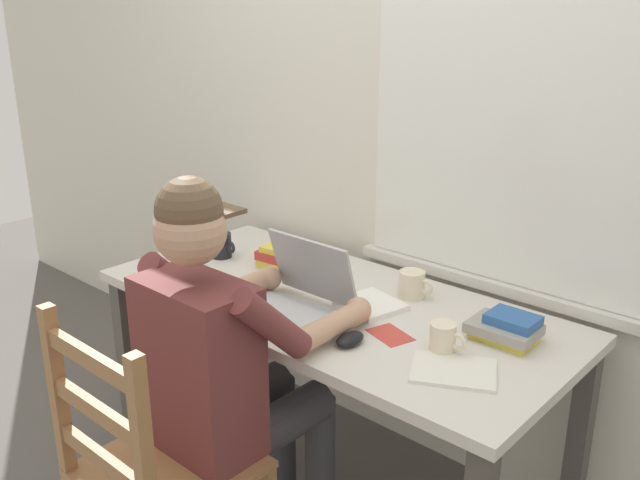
# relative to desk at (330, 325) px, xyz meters

# --- Properties ---
(back_wall) EXTENTS (6.00, 0.08, 2.60)m
(back_wall) POSITION_rel_desk_xyz_m (0.01, 0.45, 0.65)
(back_wall) COLOR silver
(back_wall) RESTS_ON ground
(desk) EXTENTS (1.59, 0.74, 0.73)m
(desk) POSITION_rel_desk_xyz_m (0.00, 0.00, 0.00)
(desk) COLOR beige
(desk) RESTS_ON ground
(seated_person) EXTENTS (0.50, 0.60, 1.25)m
(seated_person) POSITION_rel_desk_xyz_m (-0.00, -0.44, 0.04)
(seated_person) COLOR brown
(seated_person) RESTS_ON ground
(wooden_chair) EXTENTS (0.42, 0.42, 0.95)m
(wooden_chair) POSITION_rel_desk_xyz_m (-0.00, -0.72, -0.18)
(wooden_chair) COLOR olive
(wooden_chair) RESTS_ON ground
(laptop) EXTENTS (0.33, 0.30, 0.23)m
(laptop) POSITION_rel_desk_xyz_m (-0.02, -0.15, 0.14)
(laptop) COLOR #ADAFB2
(laptop) RESTS_ON desk
(computer_mouse) EXTENTS (0.06, 0.10, 0.03)m
(computer_mouse) POSITION_rel_desk_xyz_m (0.25, -0.20, 0.11)
(computer_mouse) COLOR black
(computer_mouse) RESTS_ON desk
(coffee_mug_white) EXTENTS (0.12, 0.09, 0.09)m
(coffee_mug_white) POSITION_rel_desk_xyz_m (0.19, 0.20, 0.13)
(coffee_mug_white) COLOR beige
(coffee_mug_white) RESTS_ON desk
(coffee_mug_dark) EXTENTS (0.12, 0.08, 0.09)m
(coffee_mug_dark) POSITION_rel_desk_xyz_m (-0.57, 0.03, 0.14)
(coffee_mug_dark) COLOR black
(coffee_mug_dark) RESTS_ON desk
(coffee_mug_spare) EXTENTS (0.11, 0.07, 0.09)m
(coffee_mug_spare) POSITION_rel_desk_xyz_m (0.47, -0.06, 0.13)
(coffee_mug_spare) COLOR beige
(coffee_mug_spare) RESTS_ON desk
(book_stack_main) EXTENTS (0.20, 0.15, 0.08)m
(book_stack_main) POSITION_rel_desk_xyz_m (0.56, 0.12, 0.13)
(book_stack_main) COLOR gold
(book_stack_main) RESTS_ON desk
(book_stack_side) EXTENTS (0.20, 0.14, 0.08)m
(book_stack_side) POSITION_rel_desk_xyz_m (-0.31, 0.10, 0.13)
(book_stack_side) COLOR gold
(book_stack_side) RESTS_ON desk
(paper_pile_near_laptop) EXTENTS (0.27, 0.25, 0.01)m
(paper_pile_near_laptop) POSITION_rel_desk_xyz_m (0.55, -0.14, 0.09)
(paper_pile_near_laptop) COLOR silver
(paper_pile_near_laptop) RESTS_ON desk
(paper_pile_back_corner) EXTENTS (0.22, 0.21, 0.02)m
(paper_pile_back_corner) POSITION_rel_desk_xyz_m (0.13, 0.04, 0.10)
(paper_pile_back_corner) COLOR white
(paper_pile_back_corner) RESTS_ON desk
(landscape_photo_print) EXTENTS (0.15, 0.13, 0.00)m
(landscape_photo_print) POSITION_rel_desk_xyz_m (0.30, -0.08, 0.09)
(landscape_photo_print) COLOR #C63D33
(landscape_photo_print) RESTS_ON desk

